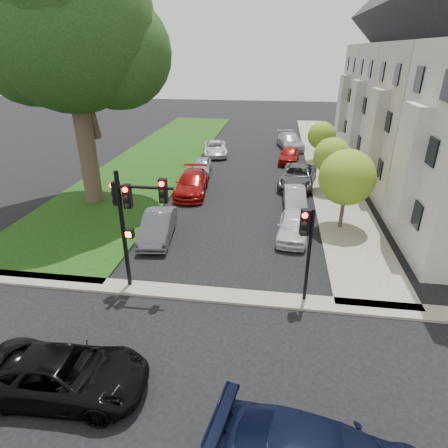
# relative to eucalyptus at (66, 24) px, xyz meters

# --- Properties ---
(ground) EXTENTS (140.00, 140.00, 0.00)m
(ground) POSITION_rel_eucalyptus_xyz_m (9.98, -11.58, -10.85)
(ground) COLOR black
(ground) RESTS_ON ground
(grass_strip) EXTENTS (8.00, 44.00, 0.12)m
(grass_strip) POSITION_rel_eucalyptus_xyz_m (0.98, 12.42, -10.79)
(grass_strip) COLOR black
(grass_strip) RESTS_ON ground
(sidewalk_right) EXTENTS (3.50, 44.00, 0.12)m
(sidewalk_right) POSITION_rel_eucalyptus_xyz_m (16.73, 12.42, -10.79)
(sidewalk_right) COLOR slate
(sidewalk_right) RESTS_ON ground
(sidewalk_cross) EXTENTS (60.00, 1.00, 0.12)m
(sidewalk_cross) POSITION_rel_eucalyptus_xyz_m (9.98, -9.58, -10.79)
(sidewalk_cross) COLOR slate
(sidewalk_cross) RESTS_ON ground
(house_b) EXTENTS (7.70, 7.55, 15.97)m
(house_b) POSITION_rel_eucalyptus_xyz_m (22.43, 3.92, -3.92)
(house_b) COLOR #9A958C
(house_b) RESTS_ON ground
(house_c) EXTENTS (7.70, 7.55, 15.97)m
(house_c) POSITION_rel_eucalyptus_xyz_m (22.43, 11.42, -3.92)
(house_c) COLOR #9E9E9E
(house_c) RESTS_ON ground
(house_d) EXTENTS (7.70, 7.55, 15.97)m
(house_d) POSITION_rel_eucalyptus_xyz_m (22.43, 18.92, -3.92)
(house_d) COLOR gray
(house_d) RESTS_ON ground
(eucalyptus) EXTENTS (11.22, 10.18, 15.89)m
(eucalyptus) POSITION_rel_eucalyptus_xyz_m (0.00, 0.00, 0.00)
(eucalyptus) COLOR #332721
(eucalyptus) RESTS_ON ground
(small_tree_a) EXTENTS (3.11, 3.11, 4.67)m
(small_tree_a) POSITION_rel_eucalyptus_xyz_m (16.18, -1.97, -7.75)
(small_tree_a) COLOR #332721
(small_tree_a) RESTS_ON ground
(small_tree_b) EXTENTS (2.64, 2.64, 3.96)m
(small_tree_b) POSITION_rel_eucalyptus_xyz_m (16.18, 4.46, -8.22)
(small_tree_b) COLOR #332721
(small_tree_b) RESTS_ON ground
(small_tree_c) EXTENTS (2.49, 2.49, 3.73)m
(small_tree_c) POSITION_rel_eucalyptus_xyz_m (16.18, 12.39, -8.37)
(small_tree_c) COLOR #332721
(small_tree_c) RESTS_ON ground
(traffic_signal_main) EXTENTS (2.58, 0.66, 5.29)m
(traffic_signal_main) POSITION_rel_eucalyptus_xyz_m (6.60, -9.34, -7.20)
(traffic_signal_main) COLOR black
(traffic_signal_main) RESTS_ON ground
(traffic_signal_secondary) EXTENTS (0.56, 0.45, 4.14)m
(traffic_signal_secondary) POSITION_rel_eucalyptus_xyz_m (13.61, -9.39, -7.96)
(traffic_signal_secondary) COLOR black
(traffic_signal_secondary) RESTS_ON ground
(car_cross_near) EXTENTS (5.16, 2.56, 1.41)m
(car_cross_near) POSITION_rel_eucalyptus_xyz_m (6.33, -15.03, -10.15)
(car_cross_near) COLOR black
(car_cross_near) RESTS_ON ground
(car_parked_0) EXTENTS (2.00, 4.20, 1.39)m
(car_parked_0) POSITION_rel_eucalyptus_xyz_m (13.40, -3.53, -10.16)
(car_parked_0) COLOR silver
(car_parked_0) RESTS_ON ground
(car_parked_1) EXTENTS (1.50, 3.94, 1.28)m
(car_parked_1) POSITION_rel_eucalyptus_xyz_m (13.61, 1.05, -10.21)
(car_parked_1) COLOR #999BA0
(car_parked_1) RESTS_ON ground
(car_parked_2) EXTENTS (3.33, 5.80, 1.52)m
(car_parked_2) POSITION_rel_eucalyptus_xyz_m (13.96, 5.45, -10.09)
(car_parked_2) COLOR #3F4247
(car_parked_2) RESTS_ON ground
(car_parked_3) EXTENTS (2.12, 4.41, 1.45)m
(car_parked_3) POSITION_rel_eucalyptus_xyz_m (13.40, 11.93, -10.13)
(car_parked_3) COLOR maroon
(car_parked_3) RESTS_ON ground
(car_parked_4) EXTENTS (3.19, 5.67, 1.55)m
(car_parked_4) POSITION_rel_eucalyptus_xyz_m (13.59, 17.42, -10.08)
(car_parked_4) COLOR #999BA0
(car_parked_4) RESTS_ON ground
(car_parked_5) EXTENTS (2.05, 4.55, 1.45)m
(car_parked_5) POSITION_rel_eucalyptus_xyz_m (6.05, -4.72, -10.13)
(car_parked_5) COLOR #3F4247
(car_parked_5) RESTS_ON ground
(car_parked_6) EXTENTS (2.63, 5.47, 1.54)m
(car_parked_6) POSITION_rel_eucalyptus_xyz_m (6.32, 2.54, -10.08)
(car_parked_6) COLOR maroon
(car_parked_6) RESTS_ON ground
(car_parked_7) EXTENTS (1.94, 3.95, 1.29)m
(car_parked_7) POSITION_rel_eucalyptus_xyz_m (6.09, 7.40, -10.20)
(car_parked_7) COLOR #999BA0
(car_parked_7) RESTS_ON ground
(car_parked_8) EXTENTS (3.10, 5.18, 1.35)m
(car_parked_8) POSITION_rel_eucalyptus_xyz_m (6.21, 13.62, -10.18)
(car_parked_8) COLOR silver
(car_parked_8) RESTS_ON ground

